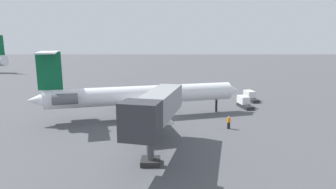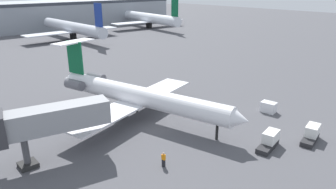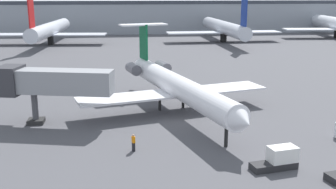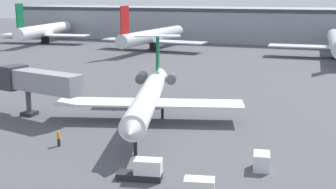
# 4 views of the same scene
# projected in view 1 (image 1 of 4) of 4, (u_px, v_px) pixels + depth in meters

# --- Properties ---
(ground_plane) EXTENTS (400.00, 400.00, 0.10)m
(ground_plane) POSITION_uv_depth(u_px,v_px,m) (170.00, 117.00, 42.54)
(ground_plane) COLOR #4C4C51
(regional_jet) EXTENTS (24.35, 31.42, 9.95)m
(regional_jet) POSITION_uv_depth(u_px,v_px,m) (138.00, 95.00, 41.67)
(regional_jet) COLOR white
(regional_jet) RESTS_ON ground_plane
(jet_bridge) EXTENTS (13.16, 5.75, 6.55)m
(jet_bridge) POSITION_uv_depth(u_px,v_px,m) (155.00, 110.00, 26.97)
(jet_bridge) COLOR gray
(jet_bridge) RESTS_ON ground_plane
(ground_crew_marshaller) EXTENTS (0.36, 0.46, 1.69)m
(ground_crew_marshaller) POSITION_uv_depth(u_px,v_px,m) (229.00, 122.00, 36.71)
(ground_crew_marshaller) COLOR black
(ground_crew_marshaller) RESTS_ON ground_plane
(baggage_tug_lead) EXTENTS (4.20, 2.17, 1.90)m
(baggage_tug_lead) POSITION_uv_depth(u_px,v_px,m) (250.00, 96.00, 53.87)
(baggage_tug_lead) COLOR #262628
(baggage_tug_lead) RESTS_ON ground_plane
(baggage_tug_trailing) EXTENTS (4.19, 2.12, 1.90)m
(baggage_tug_trailing) POSITION_uv_depth(u_px,v_px,m) (244.00, 102.00, 48.60)
(baggage_tug_trailing) COLOR #262628
(baggage_tug_trailing) RESTS_ON ground_plane
(cargo_container_uld) EXTENTS (1.78, 2.33, 1.60)m
(cargo_container_uld) POSITION_uv_depth(u_px,v_px,m) (204.00, 93.00, 57.88)
(cargo_container_uld) COLOR silver
(cargo_container_uld) RESTS_ON ground_plane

